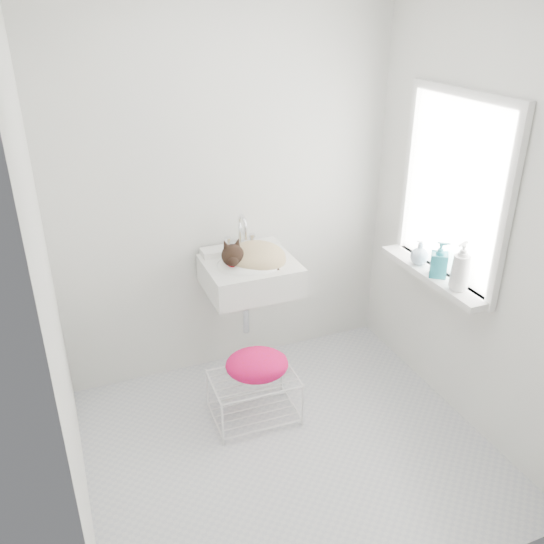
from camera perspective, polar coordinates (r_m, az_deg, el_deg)
name	(u,v)px	position (r m, az deg, el deg)	size (l,w,h in m)	color
floor	(289,448)	(3.41, 1.73, -17.22)	(2.20, 2.00, 0.02)	silver
back_wall	(228,189)	(3.59, -4.45, 8.31)	(2.20, 0.02, 2.50)	white
right_wall	(478,218)	(3.29, 19.94, 5.14)	(0.02, 2.00, 2.50)	white
left_wall	(48,287)	(2.52, -21.49, -1.45)	(0.02, 2.00, 2.50)	white
window_glass	(455,190)	(3.39, 17.83, 7.85)	(0.01, 0.80, 1.00)	white
window_frame	(453,190)	(3.38, 17.63, 7.83)	(0.04, 0.90, 1.10)	white
windowsill	(432,275)	(3.53, 15.76, -0.27)	(0.16, 0.88, 0.04)	white
sink	(250,262)	(3.52, -2.22, 1.00)	(0.56, 0.49, 0.22)	white
faucet	(240,231)	(3.62, -3.23, 4.12)	(0.20, 0.14, 0.20)	silver
cat	(253,257)	(3.50, -1.92, 1.52)	(0.44, 0.38, 0.25)	tan
wire_rack	(254,397)	(3.52, -1.82, -12.37)	(0.49, 0.35, 0.30)	white
towel	(257,372)	(3.42, -1.51, -9.95)	(0.38, 0.27, 0.16)	red
bottle_a	(457,289)	(3.36, 18.06, -1.66)	(0.09, 0.09, 0.24)	white
bottle_b	(437,276)	(3.48, 16.19, -0.37)	(0.10, 0.10, 0.21)	teal
bottle_c	(418,263)	(3.61, 14.45, 0.83)	(0.11, 0.11, 0.14)	silver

